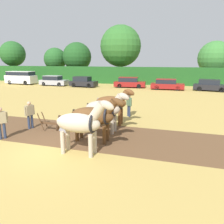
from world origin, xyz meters
TOP-DOWN VIEW (x-y plane):
  - ground_plane at (0.00, 0.00)m, footprint 240.00×240.00m
  - plowed_furrow_strip at (-3.28, 2.36)m, footprint 30.40×4.89m
  - hedgerow at (0.00, 28.27)m, footprint 66.61×1.82m
  - tree_far_left at (-27.44, 31.42)m, footprint 5.11×5.11m
  - tree_left at (-19.14, 33.98)m, footprint 4.65×4.65m
  - tree_center_left at (-13.84, 33.31)m, footprint 5.68×5.68m
  - tree_center at (-4.56, 31.81)m, footprint 7.34×7.34m
  - tree_center_right at (11.64, 33.87)m, footprint 5.70×5.70m
  - draft_horse_lead_left at (1.33, -0.06)m, footprint 2.72×0.90m
  - draft_horse_lead_right at (1.36, 1.48)m, footprint 2.85×0.95m
  - draft_horse_trail_left at (1.40, 3.01)m, footprint 2.64×0.99m
  - draft_horse_trail_right at (1.43, 4.54)m, footprint 2.59×0.90m
  - plow at (-1.25, 2.31)m, footprint 1.76×0.47m
  - farmer_at_plow at (-2.94, 2.40)m, footprint 0.34×0.62m
  - farmer_beside_team at (2.04, 6.71)m, footprint 0.44×0.54m
  - farmer_onlooker_left at (-3.26, 0.53)m, footprint 0.47×0.53m
  - parked_van at (-19.35, 22.91)m, footprint 5.07×2.16m
  - parked_car_left at (-13.06, 22.44)m, footprint 4.42×1.83m
  - parked_car_center_left at (-7.91, 22.05)m, footprint 4.09×1.98m
  - parked_car_center at (-1.17, 23.22)m, footprint 4.56×2.03m
  - parked_car_center_right at (4.18, 22.31)m, footprint 4.38×1.84m
  - parked_car_right at (9.63, 22.48)m, footprint 4.42×2.54m

SIDE VIEW (x-z plane):
  - ground_plane at x=0.00m, z-range 0.00..0.00m
  - plowed_furrow_strip at x=-3.28m, z-range 0.00..0.01m
  - plow at x=-1.25m, z-range -0.24..0.89m
  - parked_car_center_right at x=4.18m, z-range -0.02..1.40m
  - parked_car_right at x=9.63m, z-range -0.03..1.45m
  - parked_car_center at x=-1.17m, z-range -0.03..1.47m
  - parked_car_center_left at x=-7.91m, z-range -0.03..1.50m
  - parked_car_left at x=-13.06m, z-range -0.03..1.51m
  - farmer_at_plow at x=-2.94m, z-range 0.12..1.74m
  - farmer_beside_team at x=2.04m, z-range 0.13..1.76m
  - farmer_onlooker_left at x=-3.26m, z-range 0.13..1.77m
  - parked_van at x=-19.35m, z-range 0.03..2.13m
  - draft_horse_lead_right at x=1.36m, z-range 0.13..2.43m
  - draft_horse_trail_left at x=1.40m, z-range 0.15..2.47m
  - draft_horse_trail_right at x=1.43m, z-range 0.18..2.51m
  - draft_horse_lead_left at x=1.33m, z-range 0.12..2.58m
  - hedgerow at x=0.00m, z-range 0.00..2.79m
  - tree_left at x=-19.14m, z-range 0.87..7.28m
  - tree_center_right at x=11.64m, z-range 0.70..7.81m
  - tree_center_left at x=-13.84m, z-range 0.84..8.20m
  - tree_far_left at x=-27.44m, z-range 1.28..8.98m
  - tree_center at x=-4.56m, z-range 1.33..11.34m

